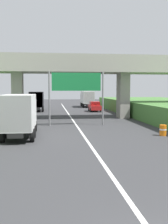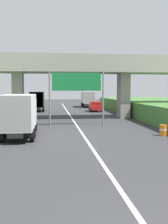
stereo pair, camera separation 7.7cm
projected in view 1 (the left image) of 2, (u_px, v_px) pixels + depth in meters
name	position (u px, v px, depth m)	size (l,w,h in m)	color
lane_centre_stripe	(76.00, 124.00, 29.26)	(0.20, 87.86, 0.01)	white
overpass_bridge	(72.00, 71.00, 34.65)	(40.00, 4.80, 8.20)	#9E998E
overhead_highway_sign	(76.00, 86.00, 28.12)	(5.88, 0.18, 5.70)	slate
truck_black	(37.00, 100.00, 47.35)	(2.44, 7.30, 3.44)	black
truck_white	(20.00, 113.00, 21.47)	(2.44, 7.30, 3.44)	black
truck_silver	(87.00, 98.00, 58.40)	(2.44, 7.30, 3.44)	black
car_red	(95.00, 107.00, 46.53)	(1.86, 4.10, 1.72)	red
construction_barrel_2	(163.00, 130.00, 22.11)	(0.57, 0.57, 0.90)	orange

